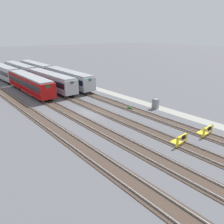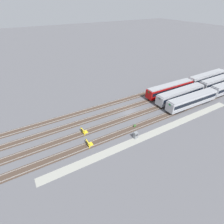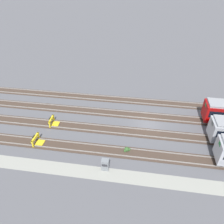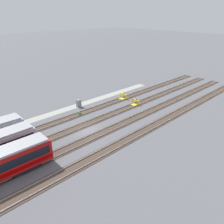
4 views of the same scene
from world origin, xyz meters
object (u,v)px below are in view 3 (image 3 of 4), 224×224
object	(u,v)px
bumper_stop_near_inner_track	(53,122)
weed_clump	(127,149)
bumper_stop_nearest_track	(37,140)
electrical_cabinet	(105,165)

from	to	relation	value
bumper_stop_near_inner_track	weed_clump	distance (m)	12.56
bumper_stop_near_inner_track	weed_clump	bearing A→B (deg)	-18.50
bumper_stop_near_inner_track	weed_clump	xyz separation A→B (m)	(11.91, -3.99, -0.27)
bumper_stop_nearest_track	weed_clump	distance (m)	12.56
electrical_cabinet	weed_clump	distance (m)	4.26
bumper_stop_near_inner_track	electrical_cabinet	bearing A→B (deg)	-38.10
weed_clump	electrical_cabinet	bearing A→B (deg)	-123.92
electrical_cabinet	weed_clump	size ratio (longest dim) A/B	1.74
electrical_cabinet	weed_clump	xyz separation A→B (m)	(2.36, 3.51, -0.56)
bumper_stop_nearest_track	bumper_stop_near_inner_track	distance (m)	4.41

